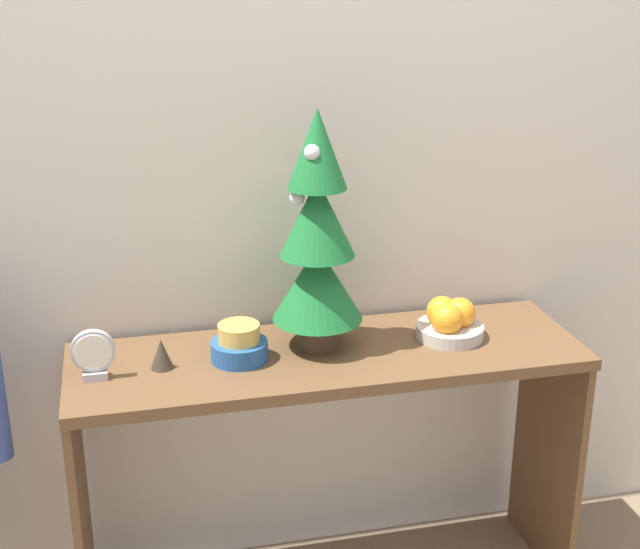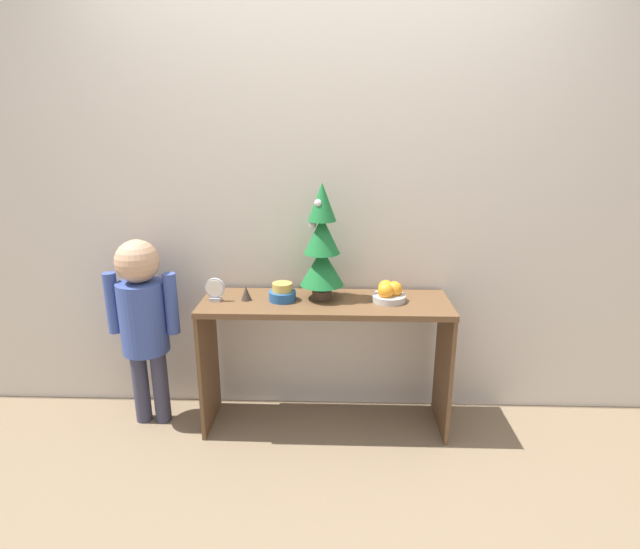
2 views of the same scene
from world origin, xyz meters
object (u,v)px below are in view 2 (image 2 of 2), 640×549
Objects in this scene: figurine at (246,293)px; child_figure at (143,313)px; desk_clock at (215,290)px; mini_tree at (322,245)px; fruit_bowl at (389,292)px; singing_bowl at (282,293)px.

child_figure is (-0.56, -0.00, -0.11)m from figurine.
child_figure reaches higher than desk_clock.
mini_tree reaches higher than figurine.
fruit_bowl is at bearing 1.15° from figurine.
fruit_bowl reaches higher than singing_bowl.
figurine is (-0.19, -0.00, -0.00)m from singing_bowl.
child_figure is at bearing -179.68° from singing_bowl.
child_figure is at bearing -179.91° from figurine.
mini_tree reaches higher than singing_bowl.
singing_bowl is at bearing 0.32° from child_figure.
desk_clock reaches higher than fruit_bowl.
fruit_bowl is 0.55m from singing_bowl.
mini_tree is 4.93× the size of desk_clock.
mini_tree is at bearing 176.19° from fruit_bowl.
singing_bowl is 1.14× the size of desk_clock.
desk_clock is (-0.55, -0.06, -0.23)m from mini_tree.
fruit_bowl is at bearing -3.81° from mini_tree.
desk_clock reaches higher than figurine.
fruit_bowl is 0.90m from desk_clock.
singing_bowl is 0.13× the size of child_figure.
fruit_bowl is 1.43× the size of desk_clock.
fruit_bowl is at bearing 1.20° from singing_bowl.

